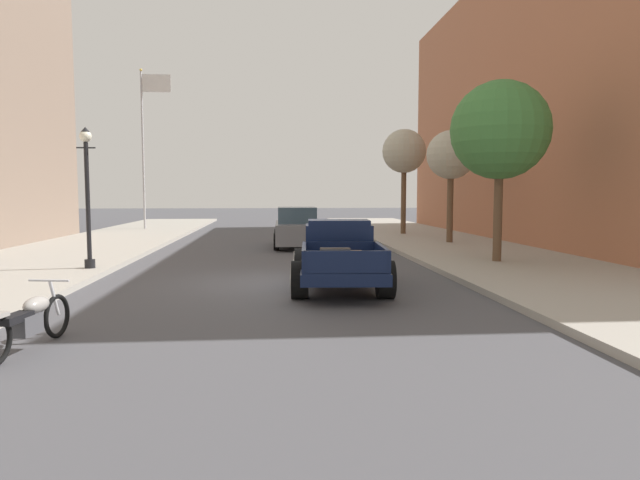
{
  "coord_description": "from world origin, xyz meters",
  "views": [
    {
      "loc": [
        -0.07,
        -13.75,
        2.21
      ],
      "look_at": [
        1.18,
        0.58,
        1.0
      ],
      "focal_mm": 31.32,
      "sensor_mm": 36.0,
      "label": 1
    }
  ],
  "objects_px": {
    "car_background_grey": "(297,229)",
    "street_tree_second": "(451,156)",
    "motorcycle_parked": "(28,320)",
    "street_tree_third": "(404,152)",
    "street_lamp_near": "(87,187)",
    "flagpole": "(147,131)",
    "hotrod_truck_navy": "(339,255)",
    "street_tree_nearest": "(500,131)"
  },
  "relations": [
    {
      "from": "street_lamp_near",
      "to": "car_background_grey",
      "type": "bearing_deg",
      "value": 49.39
    },
    {
      "from": "street_tree_second",
      "to": "flagpole",
      "type": "bearing_deg",
      "value": 144.69
    },
    {
      "from": "flagpole",
      "to": "hotrod_truck_navy",
      "type": "bearing_deg",
      "value": -66.62
    },
    {
      "from": "motorcycle_parked",
      "to": "street_tree_second",
      "type": "distance_m",
      "value": 18.76
    },
    {
      "from": "motorcycle_parked",
      "to": "street_tree_third",
      "type": "bearing_deg",
      "value": 63.23
    },
    {
      "from": "street_tree_third",
      "to": "street_tree_nearest",
      "type": "bearing_deg",
      "value": -89.47
    },
    {
      "from": "street_tree_third",
      "to": "motorcycle_parked",
      "type": "bearing_deg",
      "value": -116.77
    },
    {
      "from": "hotrod_truck_navy",
      "to": "street_tree_second",
      "type": "bearing_deg",
      "value": 58.99
    },
    {
      "from": "street_lamp_near",
      "to": "flagpole",
      "type": "xyz_separation_m",
      "value": [
        -2.14,
        17.5,
        3.39
      ]
    },
    {
      "from": "motorcycle_parked",
      "to": "car_background_grey",
      "type": "bearing_deg",
      "value": 73.36
    },
    {
      "from": "car_background_grey",
      "to": "street_tree_nearest",
      "type": "height_order",
      "value": "street_tree_nearest"
    },
    {
      "from": "hotrod_truck_navy",
      "to": "street_tree_third",
      "type": "bearing_deg",
      "value": 71.04
    },
    {
      "from": "street_tree_nearest",
      "to": "hotrod_truck_navy",
      "type": "bearing_deg",
      "value": -148.1
    },
    {
      "from": "street_tree_nearest",
      "to": "street_tree_second",
      "type": "relative_size",
      "value": 1.16
    },
    {
      "from": "hotrod_truck_navy",
      "to": "motorcycle_parked",
      "type": "relative_size",
      "value": 2.39
    },
    {
      "from": "hotrod_truck_navy",
      "to": "street_tree_third",
      "type": "distance_m",
      "value": 16.22
    },
    {
      "from": "street_tree_nearest",
      "to": "street_tree_second",
      "type": "distance_m",
      "value": 6.59
    },
    {
      "from": "hotrod_truck_navy",
      "to": "street_tree_second",
      "type": "xyz_separation_m",
      "value": [
        5.91,
        9.82,
        3.01
      ]
    },
    {
      "from": "flagpole",
      "to": "street_tree_third",
      "type": "bearing_deg",
      "value": -20.59
    },
    {
      "from": "car_background_grey",
      "to": "street_tree_second",
      "type": "xyz_separation_m",
      "value": [
        6.46,
        0.1,
        3.0
      ]
    },
    {
      "from": "flagpole",
      "to": "street_tree_second",
      "type": "height_order",
      "value": "flagpole"
    },
    {
      "from": "street_tree_second",
      "to": "car_background_grey",
      "type": "bearing_deg",
      "value": -179.14
    },
    {
      "from": "hotrod_truck_navy",
      "to": "motorcycle_parked",
      "type": "distance_m",
      "value": 7.13
    },
    {
      "from": "street_tree_second",
      "to": "street_tree_third",
      "type": "xyz_separation_m",
      "value": [
        -0.76,
        5.15,
        0.53
      ]
    },
    {
      "from": "hotrod_truck_navy",
      "to": "motorcycle_parked",
      "type": "height_order",
      "value": "hotrod_truck_navy"
    },
    {
      "from": "street_tree_second",
      "to": "motorcycle_parked",
      "type": "bearing_deg",
      "value": -126.12
    },
    {
      "from": "flagpole",
      "to": "street_tree_second",
      "type": "relative_size",
      "value": 1.96
    },
    {
      "from": "car_background_grey",
      "to": "street_tree_third",
      "type": "distance_m",
      "value": 8.51
    },
    {
      "from": "street_tree_third",
      "to": "hotrod_truck_navy",
      "type": "bearing_deg",
      "value": -108.96
    },
    {
      "from": "motorcycle_parked",
      "to": "flagpole",
      "type": "xyz_separation_m",
      "value": [
        -3.75,
        25.28,
        5.33
      ]
    },
    {
      "from": "car_background_grey",
      "to": "street_tree_second",
      "type": "height_order",
      "value": "street_tree_second"
    },
    {
      "from": "hotrod_truck_navy",
      "to": "flagpole",
      "type": "distance_m",
      "value": 22.56
    },
    {
      "from": "car_background_grey",
      "to": "street_tree_second",
      "type": "bearing_deg",
      "value": 0.86
    },
    {
      "from": "street_tree_second",
      "to": "street_tree_nearest",
      "type": "bearing_deg",
      "value": -95.68
    },
    {
      "from": "street_tree_nearest",
      "to": "motorcycle_parked",
      "type": "bearing_deg",
      "value": -140.74
    },
    {
      "from": "motorcycle_parked",
      "to": "street_tree_nearest",
      "type": "bearing_deg",
      "value": 39.26
    },
    {
      "from": "car_background_grey",
      "to": "flagpole",
      "type": "xyz_separation_m",
      "value": [
        -8.18,
        10.46,
        5.0
      ]
    },
    {
      "from": "motorcycle_parked",
      "to": "flagpole",
      "type": "relative_size",
      "value": 0.23
    },
    {
      "from": "hotrod_truck_navy",
      "to": "car_background_grey",
      "type": "height_order",
      "value": "car_background_grey"
    },
    {
      "from": "street_lamp_near",
      "to": "flagpole",
      "type": "relative_size",
      "value": 0.42
    },
    {
      "from": "street_lamp_near",
      "to": "street_tree_nearest",
      "type": "relative_size",
      "value": 0.71
    },
    {
      "from": "motorcycle_parked",
      "to": "flagpole",
      "type": "height_order",
      "value": "flagpole"
    }
  ]
}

